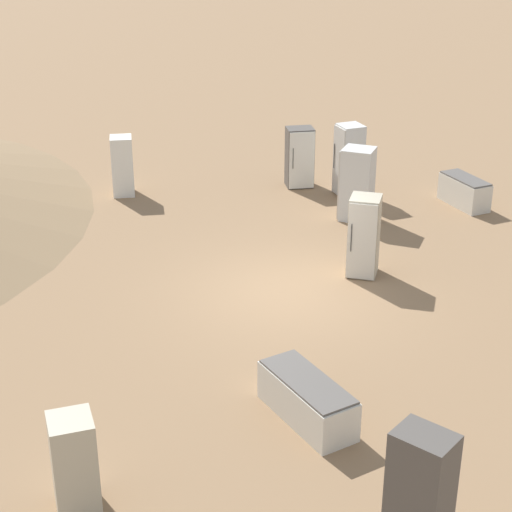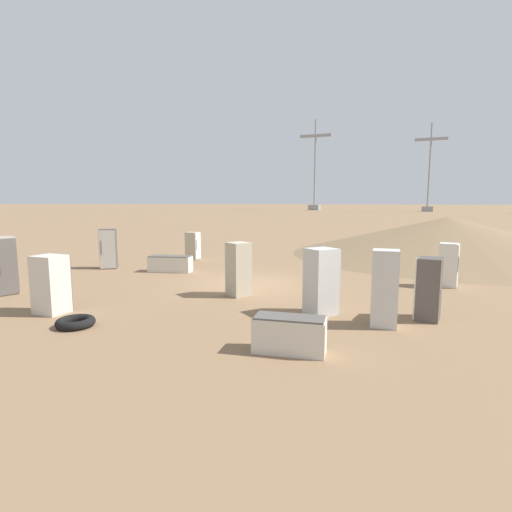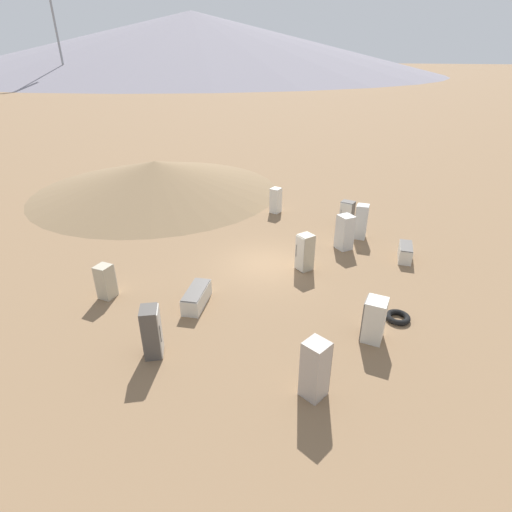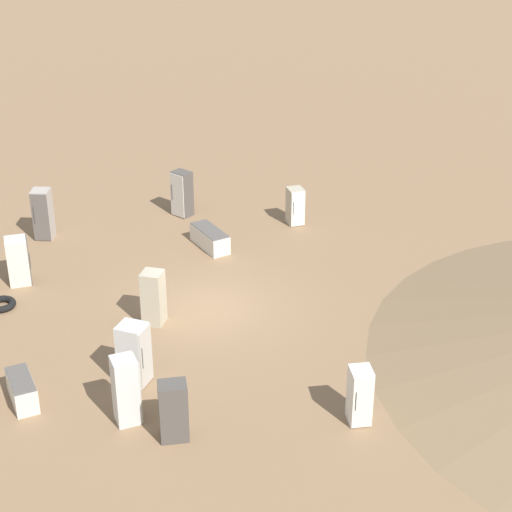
% 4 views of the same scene
% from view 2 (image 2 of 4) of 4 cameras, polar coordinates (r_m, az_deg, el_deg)
% --- Properties ---
extents(ground_plane, '(1000.00, 1000.00, 0.00)m').
position_cam_2_polar(ground_plane, '(15.22, -0.71, -4.00)').
color(ground_plane, '#846647').
extents(dirt_mound, '(17.95, 17.95, 2.22)m').
position_cam_2_polar(dirt_mound, '(25.90, 25.64, 2.59)').
color(dirt_mound, '#7F6647').
rests_on(dirt_mound, ground_plane).
extents(power_pylon_2, '(9.72, 3.33, 27.77)m').
position_cam_2_polar(power_pylon_2, '(141.21, 23.43, 9.36)').
color(power_pylon_2, gray).
rests_on(power_pylon_2, ground_plane).
extents(power_pylon_3, '(11.74, 4.03, 33.54)m').
position_cam_2_polar(power_pylon_3, '(154.75, 8.39, 10.37)').
color(power_pylon_3, gray).
rests_on(power_pylon_3, ground_plane).
extents(discarded_fridge_0, '(0.80, 0.76, 1.63)m').
position_cam_2_polar(discarded_fridge_0, '(12.52, -27.23, -3.62)').
color(discarded_fridge_0, beige).
rests_on(discarded_fridge_0, ground_plane).
extents(discarded_fridge_1, '(0.68, 0.59, 1.48)m').
position_cam_2_polar(discarded_fridge_1, '(21.82, -9.01, 1.44)').
color(discarded_fridge_1, '#B2A88E').
rests_on(discarded_fridge_1, ground_plane).
extents(discarded_fridge_2, '(0.92, 0.88, 1.85)m').
position_cam_2_polar(discarded_fridge_2, '(19.84, -20.35, 0.97)').
color(discarded_fridge_2, '#4C4742').
rests_on(discarded_fridge_2, ground_plane).
extents(discarded_fridge_3, '(0.73, 0.66, 1.61)m').
position_cam_2_polar(discarded_fridge_3, '(16.18, 25.78, -1.18)').
color(discarded_fridge_3, silver).
rests_on(discarded_fridge_3, ground_plane).
extents(discarded_fridge_4, '(0.88, 0.85, 1.94)m').
position_cam_2_polar(discarded_fridge_4, '(15.82, -32.32, -1.19)').
color(discarded_fridge_4, '#A89E93').
rests_on(discarded_fridge_4, ground_plane).
extents(discarded_fridge_5, '(1.55, 0.77, 0.76)m').
position_cam_2_polar(discarded_fridge_5, '(8.42, 4.80, -11.11)').
color(discarded_fridge_5, beige).
rests_on(discarded_fridge_5, ground_plane).
extents(discarded_fridge_6, '(0.91, 0.89, 1.77)m').
position_cam_2_polar(discarded_fridge_6, '(13.21, -2.55, -1.89)').
color(discarded_fridge_6, '#B2A88E').
rests_on(discarded_fridge_6, ground_plane).
extents(discarded_fridge_7, '(0.71, 0.80, 1.65)m').
position_cam_2_polar(discarded_fridge_7, '(11.45, 23.39, -4.33)').
color(discarded_fridge_7, '#4C4742').
rests_on(discarded_fridge_7, ground_plane).
extents(discarded_fridge_8, '(1.02, 1.03, 1.84)m').
position_cam_2_polar(discarded_fridge_8, '(11.18, 9.33, -3.59)').
color(discarded_fridge_8, silver).
rests_on(discarded_fridge_8, ground_plane).
extents(discarded_fridge_9, '(1.99, 1.11, 0.72)m').
position_cam_2_polar(discarded_fridge_9, '(18.19, -12.14, -1.09)').
color(discarded_fridge_9, beige).
rests_on(discarded_fridge_9, ground_plane).
extents(discarded_fridge_10, '(0.67, 0.70, 1.93)m').
position_cam_2_polar(discarded_fridge_10, '(10.44, 17.90, -4.41)').
color(discarded_fridge_10, silver).
rests_on(discarded_fridge_10, ground_plane).
extents(scrap_tire, '(0.95, 0.95, 0.22)m').
position_cam_2_polar(scrap_tire, '(11.06, -24.38, -8.61)').
color(scrap_tire, black).
rests_on(scrap_tire, ground_plane).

